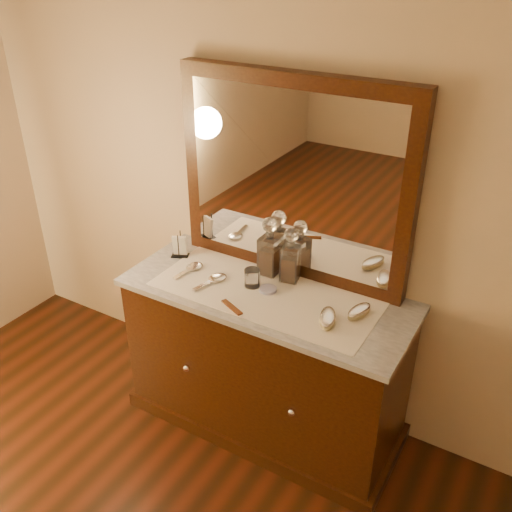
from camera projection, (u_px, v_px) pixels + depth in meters
name	position (u px, v px, depth m)	size (l,w,h in m)	color
dresser_cabinet	(266.00, 362.00, 2.95)	(1.40, 0.55, 0.82)	black
dresser_plinth	(265.00, 414.00, 3.13)	(1.46, 0.59, 0.08)	black
knob_left	(187.00, 368.00, 2.85)	(0.04, 0.04, 0.04)	silver
knob_right	(292.00, 412.00, 2.58)	(0.04, 0.04, 0.04)	silver
marble_top	(266.00, 295.00, 2.74)	(1.44, 0.59, 0.03)	silver
mirror_frame	(293.00, 180.00, 2.67)	(1.20, 0.08, 1.00)	black
mirror_glass	(290.00, 182.00, 2.65)	(1.06, 0.01, 0.86)	white
lace_runner	(264.00, 294.00, 2.72)	(1.10, 0.45, 0.00)	white
pin_dish	(268.00, 289.00, 2.73)	(0.09, 0.09, 0.02)	white
comb	(232.00, 307.00, 2.61)	(0.14, 0.03, 0.01)	#672E12
napkin_rack	(180.00, 247.00, 3.02)	(0.11, 0.09, 0.14)	black
decanter_left	(269.00, 252.00, 2.83)	(0.10, 0.10, 0.31)	brown
decanter_right	(290.00, 260.00, 2.77)	(0.10, 0.10, 0.29)	brown
brush_near	(328.00, 318.00, 2.50)	(0.12, 0.17, 0.04)	tan
brush_far	(359.00, 311.00, 2.55)	(0.10, 0.16, 0.04)	tan
hand_mirror_outer	(192.00, 268.00, 2.91)	(0.09, 0.20, 0.02)	silver
hand_mirror_inner	(215.00, 279.00, 2.81)	(0.10, 0.21, 0.02)	silver
tumblers	(252.00, 278.00, 2.76)	(0.08, 0.08, 0.09)	white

